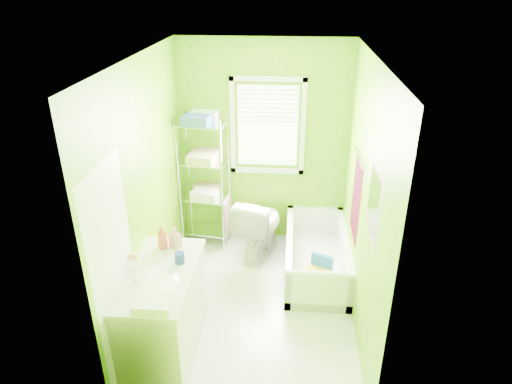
# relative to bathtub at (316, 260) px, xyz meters

# --- Properties ---
(ground) EXTENTS (2.90, 2.90, 0.00)m
(ground) POSITION_rel_bathtub_xyz_m (-0.69, -0.65, -0.16)
(ground) COLOR silver
(ground) RESTS_ON ground
(room_envelope) EXTENTS (2.14, 2.94, 2.62)m
(room_envelope) POSITION_rel_bathtub_xyz_m (-0.69, -0.65, 1.39)
(room_envelope) COLOR #63A207
(room_envelope) RESTS_ON ground
(window) EXTENTS (0.92, 0.05, 1.22)m
(window) POSITION_rel_bathtub_xyz_m (-0.64, 0.78, 1.45)
(window) COLOR white
(window) RESTS_ON ground
(door) EXTENTS (0.09, 0.80, 2.00)m
(door) POSITION_rel_bathtub_xyz_m (-1.73, -1.65, 0.84)
(door) COLOR white
(door) RESTS_ON ground
(right_wall_decor) EXTENTS (0.04, 1.48, 1.17)m
(right_wall_decor) POSITION_rel_bathtub_xyz_m (0.34, -0.67, 1.16)
(right_wall_decor) COLOR #460816
(right_wall_decor) RESTS_ON ground
(bathtub) EXTENTS (0.72, 1.54, 0.50)m
(bathtub) POSITION_rel_bathtub_xyz_m (0.00, 0.00, 0.00)
(bathtub) COLOR white
(bathtub) RESTS_ON ground
(toilet) EXTENTS (0.67, 0.90, 0.81)m
(toilet) POSITION_rel_bathtub_xyz_m (-0.70, 0.34, 0.25)
(toilet) COLOR white
(toilet) RESTS_ON ground
(vanity) EXTENTS (0.60, 1.17, 1.13)m
(vanity) POSITION_rel_bathtub_xyz_m (-1.45, -1.38, 0.31)
(vanity) COLOR silver
(vanity) RESTS_ON ground
(wire_shelf_unit) EXTENTS (0.63, 0.51, 1.74)m
(wire_shelf_unit) POSITION_rel_bathtub_xyz_m (-1.40, 0.61, 0.91)
(wire_shelf_unit) COLOR silver
(wire_shelf_unit) RESTS_ON ground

